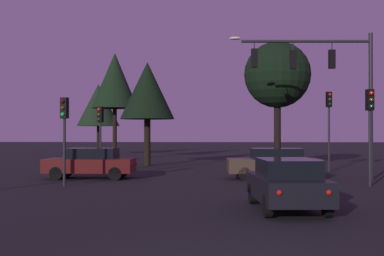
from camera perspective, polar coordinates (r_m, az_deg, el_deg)
The scene contains 13 objects.
ground_plane at distance 32.14m, azimuth 2.86°, elevation -4.62°, with size 168.00×168.00×0.00m, color black.
traffic_signal_mast_arm at distance 24.73m, azimuth 15.24°, elevation 5.97°, with size 6.93×0.56×7.11m.
traffic_light_corner_left at distance 28.57m, azimuth -10.60°, elevation 0.28°, with size 0.37×0.39×3.77m.
traffic_light_corner_right at distance 21.73m, azimuth -14.60°, elevation 0.58°, with size 0.35×0.38×3.80m.
traffic_light_median at distance 29.92m, azimuth 15.61°, elevation 1.42°, with size 0.34×0.38×4.69m.
traffic_light_far_side at distance 22.20m, azimuth 19.95°, elevation 1.16°, with size 0.34×0.37×4.13m.
car_nearside_lane at distance 14.90m, azimuth 10.95°, elevation -6.31°, with size 2.11×4.20×1.52m.
car_crossing_left at distance 25.03m, azimuth -11.67°, elevation -3.95°, with size 4.45×1.90×1.52m.
car_crossing_right at distance 24.63m, azimuth 9.49°, elevation -4.01°, with size 4.62×1.94×1.52m.
tree_behind_sign at distance 30.99m, azimuth 9.87°, elevation 6.04°, with size 4.10×4.10×7.93m.
tree_left_far at distance 41.17m, azimuth -8.94°, elevation 5.42°, with size 3.80×3.80×8.87m.
tree_right_cluster at distance 34.16m, azimuth -5.20°, elevation 4.29°, with size 3.76×3.76×7.17m.
tree_lot_edge at distance 49.87m, azimuth -10.81°, elevation 2.62°, with size 4.22×4.22×7.12m.
Camera 1 is at (-0.26, -7.56, 2.31)m, focal length 45.99 mm.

